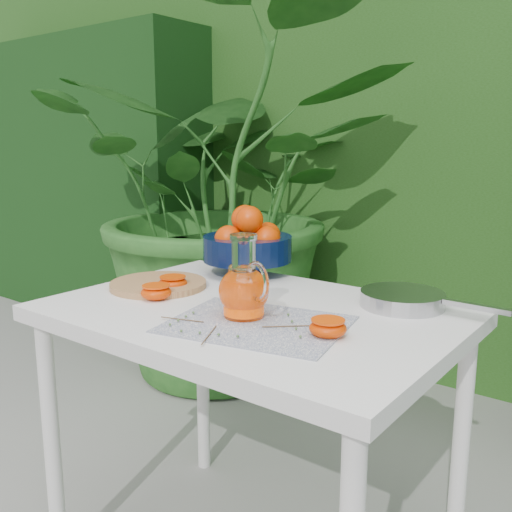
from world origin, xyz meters
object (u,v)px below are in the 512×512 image
Objects in this scene: juice_pitcher at (244,289)px; saute_pan at (404,299)px; fruit_bowl at (249,243)px; cutting_board at (158,285)px; white_table at (251,339)px.

juice_pitcher reaches higher than saute_pan.
fruit_bowl is 0.54m from saute_pan.
saute_pan reaches higher than cutting_board.
cutting_board is 0.76× the size of fruit_bowl.
saute_pan is at bearing 20.94° from cutting_board.
fruit_bowl is 0.97× the size of saute_pan.
cutting_board is 0.73× the size of saute_pan.
white_table is 0.40m from saute_pan.
cutting_board is at bearing -179.97° from white_table.
cutting_board is 1.39× the size of juice_pitcher.
saute_pan is (0.63, 0.24, 0.01)m from cutting_board.
juice_pitcher is (0.37, -0.07, 0.06)m from cutting_board.
fruit_bowl is (-0.23, 0.29, 0.18)m from white_table.
fruit_bowl is at bearing 174.88° from saute_pan.
juice_pitcher is (0.04, -0.07, 0.15)m from white_table.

